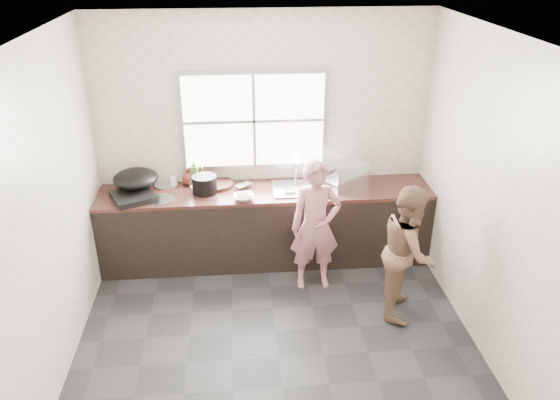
{
  "coord_description": "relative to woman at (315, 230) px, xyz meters",
  "views": [
    {
      "loc": [
        -0.3,
        -4.05,
        3.35
      ],
      "look_at": [
        0.1,
        0.65,
        1.05
      ],
      "focal_mm": 35.0,
      "sensor_mm": 36.0,
      "label": 1
    }
  ],
  "objects": [
    {
      "name": "wall_front",
      "position": [
        -0.47,
        -2.34,
        0.7
      ],
      "size": [
        3.6,
        0.01,
        2.7
      ],
      "primitive_type": "cube",
      "color": "silver",
      "rests_on": "ground"
    },
    {
      "name": "bottle_green",
      "position": [
        -1.24,
        0.78,
        0.36
      ],
      "size": [
        0.14,
        0.14,
        0.3
      ],
      "primitive_type": "imported",
      "rotation": [
        0.0,
        0.0,
        0.19
      ],
      "color": "#407927",
      "rests_on": "countertop"
    },
    {
      "name": "ceiling",
      "position": [
        -0.47,
        -0.74,
        2.05
      ],
      "size": [
        3.6,
        3.2,
        0.01
      ],
      "primitive_type": "cube",
      "color": "silver",
      "rests_on": "wall_back"
    },
    {
      "name": "wall_left",
      "position": [
        -2.27,
        -0.74,
        0.7
      ],
      "size": [
        0.01,
        3.2,
        2.7
      ],
      "primitive_type": "cube",
      "color": "beige",
      "rests_on": "ground"
    },
    {
      "name": "bowl_mince",
      "position": [
        -0.71,
        0.34,
        0.23
      ],
      "size": [
        0.25,
        0.25,
        0.05
      ],
      "primitive_type": "imported",
      "rotation": [
        0.0,
        0.0,
        0.19
      ],
      "color": "white",
      "rests_on": "countertop"
    },
    {
      "name": "pot_lid_left",
      "position": [
        -1.56,
        0.41,
        0.21
      ],
      "size": [
        0.31,
        0.31,
        0.01
      ],
      "primitive_type": "cylinder",
      "rotation": [
        0.0,
        0.0,
        -0.13
      ],
      "color": "#A7A8AE",
      "rests_on": "countertop"
    },
    {
      "name": "bottle_brown_short",
      "position": [
        -1.3,
        0.78,
        0.3
      ],
      "size": [
        0.18,
        0.18,
        0.18
      ],
      "primitive_type": "imported",
      "rotation": [
        0.0,
        0.0,
        -0.25
      ],
      "color": "#511D14",
      "rests_on": "countertop"
    },
    {
      "name": "countertop",
      "position": [
        -0.47,
        0.55,
        0.19
      ],
      "size": [
        3.6,
        0.64,
        0.04
      ],
      "primitive_type": "cube",
      "color": "#381C16",
      "rests_on": "cabinet"
    },
    {
      "name": "bottle_brown_tall",
      "position": [
        -1.15,
        0.78,
        0.3
      ],
      "size": [
        0.09,
        0.09,
        0.19
      ],
      "primitive_type": "imported",
      "rotation": [
        0.0,
        0.0,
        0.03
      ],
      "color": "#401B10",
      "rests_on": "countertop"
    },
    {
      "name": "plate_food",
      "position": [
        -1.17,
        0.7,
        0.22
      ],
      "size": [
        0.29,
        0.29,
        0.02
      ],
      "primitive_type": "cylinder",
      "rotation": [
        0.0,
        0.0,
        -0.27
      ],
      "color": "silver",
      "rests_on": "countertop"
    },
    {
      "name": "pot_lid_right",
      "position": [
        -1.55,
        0.78,
        0.21
      ],
      "size": [
        0.27,
        0.27,
        0.01
      ],
      "primitive_type": "cylinder",
      "rotation": [
        0.0,
        0.0,
        -0.04
      ],
      "color": "silver",
      "rests_on": "countertop"
    },
    {
      "name": "sink",
      "position": [
        -0.12,
        0.55,
        0.21
      ],
      "size": [
        0.55,
        0.45,
        0.02
      ],
      "primitive_type": "cube",
      "color": "silver",
      "rests_on": "countertop"
    },
    {
      "name": "burner",
      "position": [
        -1.86,
        0.45,
        0.24
      ],
      "size": [
        0.54,
        0.54,
        0.06
      ],
      "primitive_type": "cube",
      "rotation": [
        0.0,
        0.0,
        0.44
      ],
      "color": "black",
      "rests_on": "countertop"
    },
    {
      "name": "cleaver",
      "position": [
        -0.7,
        0.63,
        0.25
      ],
      "size": [
        0.21,
        0.19,
        0.01
      ],
      "primitive_type": "cube",
      "rotation": [
        0.0,
        0.0,
        0.64
      ],
      "color": "silver",
      "rests_on": "cutting_board"
    },
    {
      "name": "faucet",
      "position": [
        -0.12,
        0.75,
        0.36
      ],
      "size": [
        0.02,
        0.02,
        0.3
      ],
      "primitive_type": "cylinder",
      "color": "silver",
      "rests_on": "countertop"
    },
    {
      "name": "black_pot",
      "position": [
        -1.12,
        0.55,
        0.3
      ],
      "size": [
        0.32,
        0.32,
        0.19
      ],
      "primitive_type": "cylinder",
      "rotation": [
        0.0,
        0.0,
        0.23
      ],
      "color": "black",
      "rests_on": "countertop"
    },
    {
      "name": "bowl_crabs",
      "position": [
        -0.01,
        0.34,
        0.24
      ],
      "size": [
        0.2,
        0.2,
        0.06
      ],
      "primitive_type": "imported",
      "rotation": [
        0.0,
        0.0,
        0.06
      ],
      "color": "white",
      "rests_on": "countertop"
    },
    {
      "name": "bowl_held",
      "position": [
        -0.21,
        0.47,
        0.24
      ],
      "size": [
        0.22,
        0.22,
        0.06
      ],
      "primitive_type": "imported",
      "rotation": [
        0.0,
        0.0,
        -0.21
      ],
      "color": "white",
      "rests_on": "countertop"
    },
    {
      "name": "window_frame",
      "position": [
        -0.57,
        0.85,
        0.9
      ],
      "size": [
        1.6,
        0.05,
        1.1
      ],
      "primitive_type": "cube",
      "color": "#9EA0A5",
      "rests_on": "wall_back"
    },
    {
      "name": "glass_jar",
      "position": [
        -1.47,
        0.78,
        0.25
      ],
      "size": [
        0.09,
        0.09,
        0.1
      ],
      "primitive_type": "cylinder",
      "rotation": [
        0.0,
        0.0,
        0.42
      ],
      "color": "white",
      "rests_on": "countertop"
    },
    {
      "name": "window_glazing",
      "position": [
        -0.57,
        0.83,
        0.9
      ],
      "size": [
        1.5,
        0.01,
        1.0
      ],
      "primitive_type": "cube",
      "color": "white",
      "rests_on": "window_frame"
    },
    {
      "name": "wall_back",
      "position": [
        -0.47,
        0.87,
        0.7
      ],
      "size": [
        3.6,
        0.01,
        2.7
      ],
      "primitive_type": "cube",
      "color": "beige",
      "rests_on": "ground"
    },
    {
      "name": "cabinet",
      "position": [
        -0.47,
        0.55,
        -0.24
      ],
      "size": [
        3.6,
        0.62,
        0.82
      ],
      "primitive_type": "cube",
      "color": "black",
      "rests_on": "floor"
    },
    {
      "name": "wok",
      "position": [
        -1.85,
        0.64,
        0.36
      ],
      "size": [
        0.62,
        0.62,
        0.18
      ],
      "primitive_type": "ellipsoid",
      "rotation": [
        0.0,
        0.0,
        0.39
      ],
      "color": "black",
      "rests_on": "burner"
    },
    {
      "name": "person_side",
      "position": [
        0.82,
        -0.5,
        0.01
      ],
      "size": [
        0.67,
        0.77,
        1.33
      ],
      "primitive_type": "imported",
      "rotation": [
        0.0,
        0.0,
        1.27
      ],
      "color": "brown",
      "rests_on": "floor"
    },
    {
      "name": "woman",
      "position": [
        0.0,
        0.0,
        0.0
      ],
      "size": [
        0.49,
        0.33,
        1.31
      ],
      "primitive_type": "imported",
      "rotation": [
        0.0,
        0.0,
        0.03
      ],
      "color": "#B46C75",
      "rests_on": "floor"
    },
    {
      "name": "cutting_board",
      "position": [
        -1.0,
        0.72,
        0.23
      ],
      "size": [
        0.42,
        0.42,
        0.04
      ],
      "primitive_type": "cylinder",
      "rotation": [
        0.0,
        0.0,
        -0.13
      ],
      "color": "black",
      "rests_on": "countertop"
    },
    {
      "name": "floor",
      "position": [
        -0.47,
        -0.74,
        -0.66
      ],
      "size": [
        3.6,
        3.2,
        0.01
      ],
      "primitive_type": "cube",
      "color": "#252527",
      "rests_on": "ground"
    },
    {
      "name": "wall_right",
      "position": [
        1.34,
        -0.74,
        0.7
      ],
      "size": [
        0.01,
        3.2,
        2.7
      ],
      "primitive_type": "cube",
      "color": "silver",
      "rests_on": "ground"
    },
    {
      "name": "dish_rack",
      "position": [
        0.43,
        0.57,
        0.35
      ],
      "size": [
        0.45,
        0.38,
        0.29
      ],
      "primitive_type": "cube",
      "rotation": [
        0.0,
        0.0,
        0.34
      ],
      "color": "silver",
      "rests_on": "countertop"
    }
  ]
}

